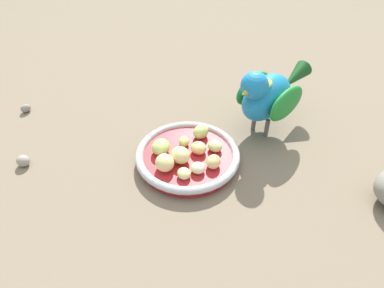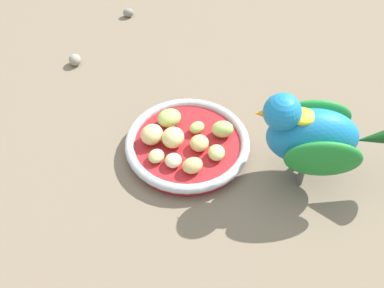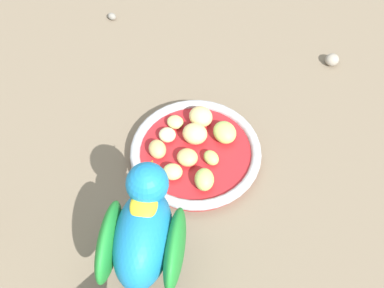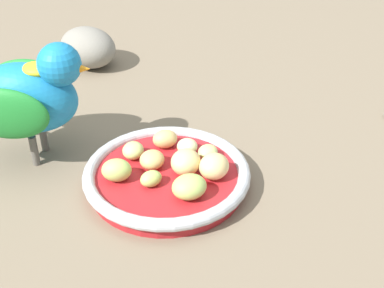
# 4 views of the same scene
# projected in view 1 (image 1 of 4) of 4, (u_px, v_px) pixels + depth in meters

# --- Properties ---
(ground_plane) EXTENTS (4.00, 4.00, 0.00)m
(ground_plane) POSITION_uv_depth(u_px,v_px,m) (188.00, 164.00, 0.61)
(ground_plane) COLOR #756651
(feeding_bowl) EXTENTS (0.19, 0.19, 0.03)m
(feeding_bowl) POSITION_uv_depth(u_px,v_px,m) (187.00, 156.00, 0.61)
(feeding_bowl) COLOR #AD1E23
(feeding_bowl) RESTS_ON ground_plane
(apple_piece_0) EXTENTS (0.05, 0.05, 0.03)m
(apple_piece_0) POSITION_uv_depth(u_px,v_px,m) (180.00, 155.00, 0.58)
(apple_piece_0) COLOR #E5C67F
(apple_piece_0) RESTS_ON feeding_bowl
(apple_piece_1) EXTENTS (0.05, 0.04, 0.03)m
(apple_piece_1) POSITION_uv_depth(u_px,v_px,m) (161.00, 147.00, 0.60)
(apple_piece_1) COLOR #B2CC66
(apple_piece_1) RESTS_ON feeding_bowl
(apple_piece_2) EXTENTS (0.04, 0.03, 0.02)m
(apple_piece_2) POSITION_uv_depth(u_px,v_px,m) (213.00, 162.00, 0.58)
(apple_piece_2) COLOR tan
(apple_piece_2) RESTS_ON feeding_bowl
(apple_piece_3) EXTENTS (0.04, 0.04, 0.03)m
(apple_piece_3) POSITION_uv_depth(u_px,v_px,m) (201.00, 132.00, 0.64)
(apple_piece_3) COLOR #B2CC66
(apple_piece_3) RESTS_ON feeding_bowl
(apple_piece_4) EXTENTS (0.04, 0.04, 0.02)m
(apple_piece_4) POSITION_uv_depth(u_px,v_px,m) (199.00, 148.00, 0.60)
(apple_piece_4) COLOR tan
(apple_piece_4) RESTS_ON feeding_bowl
(apple_piece_5) EXTENTS (0.03, 0.02, 0.02)m
(apple_piece_5) POSITION_uv_depth(u_px,v_px,m) (184.00, 141.00, 0.62)
(apple_piece_5) COLOR #B2CC66
(apple_piece_5) RESTS_ON feeding_bowl
(apple_piece_6) EXTENTS (0.03, 0.03, 0.02)m
(apple_piece_6) POSITION_uv_depth(u_px,v_px,m) (198.00, 168.00, 0.57)
(apple_piece_6) COLOR beige
(apple_piece_6) RESTS_ON feeding_bowl
(apple_piece_7) EXTENTS (0.04, 0.04, 0.03)m
(apple_piece_7) POSITION_uv_depth(u_px,v_px,m) (165.00, 163.00, 0.57)
(apple_piece_7) COLOR #E5C67F
(apple_piece_7) RESTS_ON feeding_bowl
(apple_piece_8) EXTENTS (0.04, 0.04, 0.02)m
(apple_piece_8) POSITION_uv_depth(u_px,v_px,m) (215.00, 146.00, 0.61)
(apple_piece_8) COLOR #C6D17A
(apple_piece_8) RESTS_ON feeding_bowl
(apple_piece_9) EXTENTS (0.03, 0.03, 0.02)m
(apple_piece_9) POSITION_uv_depth(u_px,v_px,m) (184.00, 173.00, 0.56)
(apple_piece_9) COLOR #C6D17A
(apple_piece_9) RESTS_ON feeding_bowl
(parrot) EXTENTS (0.17, 0.18, 0.15)m
(parrot) POSITION_uv_depth(u_px,v_px,m) (268.00, 94.00, 0.63)
(parrot) COLOR #59544C
(parrot) RESTS_ON ground_plane
(pebble_1) EXTENTS (0.03, 0.03, 0.02)m
(pebble_1) POSITION_uv_depth(u_px,v_px,m) (26.00, 108.00, 0.74)
(pebble_1) COLOR gray
(pebble_1) RESTS_ON ground_plane
(pebble_2) EXTENTS (0.03, 0.03, 0.02)m
(pebble_2) POSITION_uv_depth(u_px,v_px,m) (23.00, 161.00, 0.61)
(pebble_2) COLOR gray
(pebble_2) RESTS_ON ground_plane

